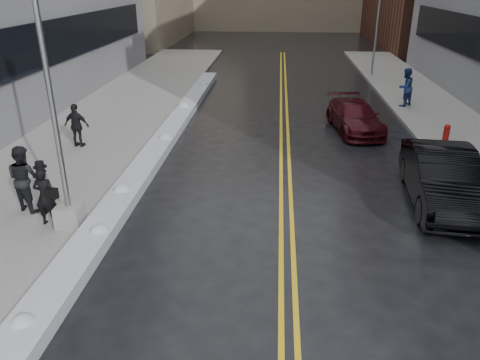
% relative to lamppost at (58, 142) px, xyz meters
% --- Properties ---
extents(ground, '(160.00, 160.00, 0.00)m').
position_rel_lamppost_xyz_m(ground, '(3.30, -2.00, -2.53)').
color(ground, black).
rests_on(ground, ground).
extents(sidewalk_west, '(5.50, 50.00, 0.15)m').
position_rel_lamppost_xyz_m(sidewalk_west, '(-2.45, 8.00, -2.46)').
color(sidewalk_west, gray).
rests_on(sidewalk_west, ground).
extents(sidewalk_east, '(4.00, 50.00, 0.15)m').
position_rel_lamppost_xyz_m(sidewalk_east, '(13.30, 8.00, -2.46)').
color(sidewalk_east, gray).
rests_on(sidewalk_east, ground).
extents(lane_line_left, '(0.12, 50.00, 0.01)m').
position_rel_lamppost_xyz_m(lane_line_left, '(5.65, 8.00, -2.53)').
color(lane_line_left, gold).
rests_on(lane_line_left, ground).
extents(lane_line_right, '(0.12, 50.00, 0.01)m').
position_rel_lamppost_xyz_m(lane_line_right, '(5.95, 8.00, -2.53)').
color(lane_line_right, gold).
rests_on(lane_line_right, ground).
extents(snow_ridge, '(0.90, 30.00, 0.34)m').
position_rel_lamppost_xyz_m(snow_ridge, '(0.85, 6.00, -2.36)').
color(snow_ridge, silver).
rests_on(snow_ridge, ground).
extents(lamppost, '(0.65, 0.65, 7.62)m').
position_rel_lamppost_xyz_m(lamppost, '(0.00, 0.00, 0.00)').
color(lamppost, gray).
rests_on(lamppost, sidewalk_west).
extents(fire_hydrant, '(0.26, 0.26, 0.73)m').
position_rel_lamppost_xyz_m(fire_hydrant, '(12.30, 8.00, -1.98)').
color(fire_hydrant, maroon).
rests_on(fire_hydrant, sidewalk_east).
extents(traffic_signal, '(0.16, 0.20, 6.00)m').
position_rel_lamppost_xyz_m(traffic_signal, '(11.80, 22.00, 0.87)').
color(traffic_signal, gray).
rests_on(traffic_signal, sidewalk_east).
extents(pedestrian_fedora, '(0.60, 0.40, 1.65)m').
position_rel_lamppost_xyz_m(pedestrian_fedora, '(-0.62, 0.05, -1.56)').
color(pedestrian_fedora, black).
rests_on(pedestrian_fedora, sidewalk_west).
extents(pedestrian_b, '(1.15, 1.04, 1.92)m').
position_rel_lamppost_xyz_m(pedestrian_b, '(-1.60, 0.86, -1.42)').
color(pedestrian_b, black).
rests_on(pedestrian_b, sidewalk_west).
extents(pedestrian_d, '(1.05, 0.54, 1.71)m').
position_rel_lamppost_xyz_m(pedestrian_d, '(-2.31, 6.25, -1.53)').
color(pedestrian_d, black).
rests_on(pedestrian_d, sidewalk_west).
extents(pedestrian_east, '(1.19, 1.17, 1.94)m').
position_rel_lamppost_xyz_m(pedestrian_east, '(11.96, 13.76, -1.41)').
color(pedestrian_east, navy).
rests_on(pedestrian_east, sidewalk_east).
extents(car_black, '(2.21, 5.22, 1.68)m').
position_rel_lamppost_xyz_m(car_black, '(10.41, 2.51, -1.70)').
color(car_black, black).
rests_on(car_black, ground).
extents(car_maroon, '(2.40, 4.66, 1.29)m').
position_rel_lamppost_xyz_m(car_maroon, '(8.88, 9.66, -1.89)').
color(car_maroon, '#360810').
rests_on(car_maroon, ground).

